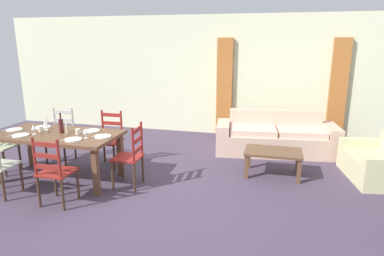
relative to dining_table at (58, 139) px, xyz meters
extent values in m
cube|color=#46394D|center=(1.36, 0.07, -0.67)|extent=(9.60, 9.60, 0.02)
cube|color=beige|center=(1.36, 3.37, 0.69)|extent=(9.60, 0.16, 2.70)
cube|color=#B4692F|center=(2.07, 3.23, 0.44)|extent=(0.35, 0.08, 2.20)
cube|color=#B4692F|center=(4.47, 3.23, 0.44)|extent=(0.35, 0.08, 2.20)
cube|color=brown|center=(0.00, 0.00, 0.06)|extent=(1.90, 0.96, 0.05)
cube|color=brown|center=(0.85, -0.38, -0.31)|extent=(0.08, 0.08, 0.70)
cube|color=brown|center=(-0.85, 0.38, -0.31)|extent=(0.08, 0.08, 0.70)
cube|color=brown|center=(0.85, 0.38, -0.31)|extent=(0.08, 0.08, 0.70)
cube|color=beige|center=(-0.46, -0.70, -0.22)|extent=(0.42, 0.40, 0.03)
cylinder|color=#482F20|center=(-0.64, -0.53, -0.45)|extent=(0.04, 0.04, 0.43)
cylinder|color=#482F20|center=(-0.28, -0.53, -0.45)|extent=(0.04, 0.04, 0.43)
cylinder|color=#482F20|center=(-0.28, -0.87, -0.45)|extent=(0.04, 0.04, 0.43)
cube|color=maroon|center=(0.48, -0.72, -0.22)|extent=(0.42, 0.40, 0.03)
cylinder|color=#482F20|center=(0.30, -0.55, -0.45)|extent=(0.04, 0.04, 0.43)
cylinder|color=#482F20|center=(0.66, -0.55, -0.45)|extent=(0.04, 0.04, 0.43)
cylinder|color=#482F20|center=(0.30, -0.89, -0.45)|extent=(0.04, 0.04, 0.43)
cylinder|color=#482F20|center=(0.66, -0.89, -0.45)|extent=(0.04, 0.04, 0.43)
cylinder|color=maroon|center=(0.30, -0.89, 0.05)|extent=(0.04, 0.04, 0.50)
cylinder|color=maroon|center=(0.66, -0.89, 0.05)|extent=(0.04, 0.04, 0.50)
cube|color=maroon|center=(0.48, -0.89, -0.08)|extent=(0.38, 0.03, 0.06)
cube|color=maroon|center=(0.48, -0.89, 0.07)|extent=(0.38, 0.03, 0.06)
cube|color=maroon|center=(0.48, -0.89, 0.22)|extent=(0.38, 0.03, 0.06)
cube|color=beige|center=(-0.48, 0.70, -0.22)|extent=(0.44, 0.42, 0.03)
cylinder|color=#482F20|center=(-0.29, 0.54, -0.45)|extent=(0.04, 0.04, 0.43)
cylinder|color=#482F20|center=(-0.65, 0.52, -0.45)|extent=(0.04, 0.04, 0.43)
cylinder|color=#482F20|center=(-0.31, 0.88, -0.45)|extent=(0.04, 0.04, 0.43)
cylinder|color=#482F20|center=(-0.67, 0.86, -0.45)|extent=(0.04, 0.04, 0.43)
cylinder|color=beige|center=(-0.31, 0.88, 0.05)|extent=(0.04, 0.04, 0.50)
cylinder|color=beige|center=(-0.67, 0.86, 0.05)|extent=(0.04, 0.04, 0.50)
cube|color=beige|center=(-0.49, 0.87, -0.08)|extent=(0.38, 0.04, 0.06)
cube|color=beige|center=(-0.49, 0.87, 0.07)|extent=(0.38, 0.04, 0.06)
cube|color=beige|center=(-0.49, 0.87, 0.22)|extent=(0.38, 0.04, 0.06)
cube|color=maroon|center=(0.47, 0.71, -0.22)|extent=(0.43, 0.41, 0.03)
cylinder|color=#482F20|center=(0.65, 0.55, -0.45)|extent=(0.04, 0.04, 0.43)
cylinder|color=#482F20|center=(0.29, 0.54, -0.45)|extent=(0.04, 0.04, 0.43)
cylinder|color=#482F20|center=(0.64, 0.89, -0.45)|extent=(0.04, 0.04, 0.43)
cylinder|color=#482F20|center=(0.28, 0.88, -0.45)|extent=(0.04, 0.04, 0.43)
cylinder|color=maroon|center=(0.64, 0.89, 0.05)|extent=(0.04, 0.04, 0.50)
cylinder|color=maroon|center=(0.28, 0.88, 0.05)|extent=(0.04, 0.04, 0.50)
cube|color=maroon|center=(0.46, 0.88, -0.08)|extent=(0.38, 0.03, 0.06)
cube|color=maroon|center=(0.46, 0.88, 0.07)|extent=(0.38, 0.03, 0.06)
cube|color=maroon|center=(0.46, 0.88, 0.22)|extent=(0.38, 0.03, 0.06)
cube|color=beige|center=(-1.11, 0.03, -0.22)|extent=(0.42, 0.44, 0.03)
cylinder|color=#482F20|center=(-0.95, 0.21, -0.45)|extent=(0.04, 0.04, 0.43)
cylinder|color=#482F20|center=(-0.93, -0.15, -0.45)|extent=(0.04, 0.04, 0.43)
cylinder|color=#482F20|center=(-1.29, 0.20, -0.45)|extent=(0.04, 0.04, 0.43)
cube|color=maroon|center=(1.14, 0.04, -0.22)|extent=(0.42, 0.44, 0.03)
cylinder|color=#482F20|center=(0.98, -0.15, -0.45)|extent=(0.04, 0.04, 0.43)
cylinder|color=#482F20|center=(0.96, 0.21, -0.45)|extent=(0.04, 0.04, 0.43)
cylinder|color=#482F20|center=(1.32, -0.13, -0.45)|extent=(0.04, 0.04, 0.43)
cylinder|color=#482F20|center=(1.30, 0.23, -0.45)|extent=(0.04, 0.04, 0.43)
cylinder|color=maroon|center=(1.32, -0.13, 0.05)|extent=(0.04, 0.04, 0.50)
cylinder|color=maroon|center=(1.30, 0.23, 0.05)|extent=(0.04, 0.04, 0.50)
cube|color=maroon|center=(1.31, 0.05, -0.08)|extent=(0.05, 0.38, 0.06)
cube|color=maroon|center=(1.31, 0.05, 0.07)|extent=(0.05, 0.38, 0.06)
cube|color=maroon|center=(1.31, 0.05, 0.22)|extent=(0.05, 0.38, 0.06)
cylinder|color=white|center=(-0.45, -0.25, 0.10)|extent=(0.24, 0.24, 0.02)
cube|color=silver|center=(-0.60, -0.25, 0.09)|extent=(0.03, 0.17, 0.01)
cylinder|color=white|center=(0.45, -0.25, 0.10)|extent=(0.24, 0.24, 0.02)
cube|color=silver|center=(0.30, -0.25, 0.09)|extent=(0.02, 0.17, 0.01)
cylinder|color=white|center=(-0.45, 0.25, 0.10)|extent=(0.24, 0.24, 0.02)
cube|color=silver|center=(-0.60, 0.25, 0.09)|extent=(0.03, 0.17, 0.01)
cylinder|color=white|center=(0.45, 0.25, 0.10)|extent=(0.24, 0.24, 0.02)
cube|color=silver|center=(0.30, 0.25, 0.09)|extent=(0.02, 0.17, 0.01)
cylinder|color=white|center=(-0.78, 0.00, 0.10)|extent=(0.24, 0.24, 0.02)
cube|color=silver|center=(-0.93, 0.00, 0.09)|extent=(0.02, 0.17, 0.01)
cylinder|color=white|center=(0.78, 0.00, 0.10)|extent=(0.24, 0.24, 0.02)
cube|color=silver|center=(0.63, 0.00, 0.09)|extent=(0.02, 0.17, 0.01)
cylinder|color=#471919|center=(0.05, 0.04, 0.20)|extent=(0.07, 0.07, 0.22)
cylinder|color=#471919|center=(0.05, 0.04, 0.35)|extent=(0.02, 0.02, 0.08)
cylinder|color=black|center=(0.05, 0.04, 0.39)|extent=(0.03, 0.03, 0.02)
cylinder|color=white|center=(-0.31, -0.13, 0.09)|extent=(0.06, 0.06, 0.01)
cylinder|color=white|center=(-0.31, -0.13, 0.13)|extent=(0.01, 0.01, 0.07)
cone|color=white|center=(-0.31, -0.13, 0.21)|extent=(0.06, 0.06, 0.08)
cylinder|color=white|center=(0.57, -0.12, 0.09)|extent=(0.06, 0.06, 0.01)
cylinder|color=white|center=(0.57, -0.12, 0.13)|extent=(0.01, 0.01, 0.07)
cone|color=white|center=(0.57, -0.12, 0.21)|extent=(0.06, 0.06, 0.08)
cylinder|color=white|center=(-0.31, 0.15, 0.09)|extent=(0.06, 0.06, 0.01)
cylinder|color=white|center=(-0.31, 0.15, 0.13)|extent=(0.01, 0.01, 0.07)
cone|color=white|center=(-0.31, 0.15, 0.21)|extent=(0.06, 0.06, 0.08)
cylinder|color=beige|center=(0.35, 0.03, 0.13)|extent=(0.07, 0.07, 0.09)
cylinder|color=beige|center=(-0.31, 0.02, 0.13)|extent=(0.07, 0.07, 0.09)
cylinder|color=#998C66|center=(-0.18, 0.02, 0.11)|extent=(0.05, 0.05, 0.04)
cylinder|color=white|center=(-0.18, 0.02, 0.23)|extent=(0.02, 0.02, 0.21)
cylinder|color=#998C66|center=(0.20, -0.04, 0.11)|extent=(0.05, 0.05, 0.04)
cylinder|color=white|center=(0.20, -0.04, 0.20)|extent=(0.02, 0.02, 0.14)
cube|color=beige|center=(3.27, 2.15, -0.46)|extent=(1.89, 1.02, 0.40)
cube|color=beige|center=(3.23, 2.45, -0.26)|extent=(1.81, 0.43, 0.80)
cube|color=beige|center=(4.28, 2.28, -0.37)|extent=(0.34, 0.82, 0.58)
cube|color=beige|center=(2.26, 2.02, -0.37)|extent=(0.34, 0.82, 0.58)
cube|color=beige|center=(3.72, 2.16, -0.20)|extent=(0.93, 0.74, 0.12)
cube|color=beige|center=(2.83, 2.04, -0.20)|extent=(0.93, 0.74, 0.12)
cube|color=brown|center=(3.24, 1.00, -0.26)|extent=(0.90, 0.56, 0.04)
cube|color=brown|center=(2.84, 0.77, -0.47)|extent=(0.06, 0.06, 0.38)
cube|color=brown|center=(3.64, 0.77, -0.47)|extent=(0.06, 0.06, 0.38)
cube|color=brown|center=(2.84, 1.23, -0.47)|extent=(0.06, 0.06, 0.38)
cube|color=brown|center=(3.64, 1.23, -0.47)|extent=(0.06, 0.06, 0.38)
cube|color=beige|center=(4.82, 1.25, -0.47)|extent=(0.92, 0.92, 0.38)
cube|color=beige|center=(4.74, 1.73, -0.40)|extent=(0.82, 0.31, 0.52)
camera|label=1|loc=(3.26, -4.29, 1.47)|focal=31.36mm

